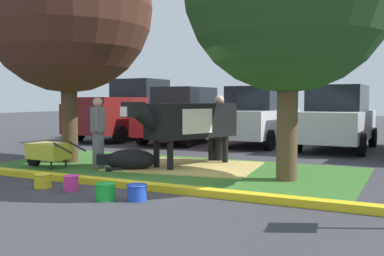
# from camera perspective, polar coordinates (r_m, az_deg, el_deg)

# --- Properties ---
(ground_plane) EXTENTS (80.00, 80.00, 0.00)m
(ground_plane) POSITION_cam_1_polar(r_m,az_deg,el_deg) (8.41, -5.33, -7.11)
(ground_plane) COLOR #38383D
(grass_island) EXTENTS (8.29, 4.08, 0.02)m
(grass_island) POSITION_cam_1_polar(r_m,az_deg,el_deg) (10.12, -2.87, -5.22)
(grass_island) COLOR #386B28
(grass_island) RESTS_ON ground
(curb_yellow) EXTENTS (9.49, 0.24, 0.12)m
(curb_yellow) POSITION_cam_1_polar(r_m,az_deg,el_deg) (8.30, -10.37, -6.88)
(curb_yellow) COLOR yellow
(curb_yellow) RESTS_ON ground
(hay_bedding) EXTENTS (3.47, 2.78, 0.04)m
(hay_bedding) POSITION_cam_1_polar(r_m,az_deg,el_deg) (10.34, -0.75, -4.94)
(hay_bedding) COLOR tan
(hay_bedding) RESTS_ON ground
(shade_tree_left) EXTENTS (4.15, 4.15, 5.88)m
(shade_tree_left) POSITION_cam_1_polar(r_m,az_deg,el_deg) (11.66, -15.65, 14.54)
(shade_tree_left) COLOR #4C3823
(shade_tree_left) RESTS_ON ground
(cow_holstein) EXTENTS (1.56, 3.01, 1.52)m
(cow_holstein) POSITION_cam_1_polar(r_m,az_deg,el_deg) (10.32, -0.43, 0.88)
(cow_holstein) COLOR black
(cow_holstein) RESTS_ON ground
(calf_lying) EXTENTS (1.29, 0.97, 0.48)m
(calf_lying) POSITION_cam_1_polar(r_m,az_deg,el_deg) (9.93, -8.05, -4.08)
(calf_lying) COLOR black
(calf_lying) RESTS_ON ground
(person_handler) EXTENTS (0.53, 0.34, 1.68)m
(person_handler) POSITION_cam_1_polar(r_m,az_deg,el_deg) (11.20, 3.51, 0.23)
(person_handler) COLOR black
(person_handler) RESTS_ON ground
(person_visitor_near) EXTENTS (0.34, 0.47, 1.62)m
(person_visitor_near) POSITION_cam_1_polar(r_m,az_deg,el_deg) (10.38, -11.96, -0.28)
(person_visitor_near) COLOR slate
(person_visitor_near) RESTS_ON ground
(wheelbarrow) EXTENTS (1.61, 0.64, 0.63)m
(wheelbarrow) POSITION_cam_1_polar(r_m,az_deg,el_deg) (10.71, -17.96, -2.87)
(wheelbarrow) COLOR gold
(wheelbarrow) RESTS_ON ground
(bucket_yellow) EXTENTS (0.32, 0.32, 0.25)m
(bucket_yellow) POSITION_cam_1_polar(r_m,az_deg,el_deg) (8.40, -18.57, -6.37)
(bucket_yellow) COLOR yellow
(bucket_yellow) RESTS_ON ground
(bucket_pink) EXTENTS (0.28, 0.28, 0.27)m
(bucket_pink) POSITION_cam_1_polar(r_m,az_deg,el_deg) (7.99, -15.24, -6.77)
(bucket_pink) COLOR #EA3893
(bucket_pink) RESTS_ON ground
(bucket_green) EXTENTS (0.33, 0.33, 0.27)m
(bucket_green) POSITION_cam_1_polar(r_m,az_deg,el_deg) (7.13, -11.01, -7.97)
(bucket_green) COLOR green
(bucket_green) RESTS_ON ground
(bucket_blue) EXTENTS (0.33, 0.33, 0.25)m
(bucket_blue) POSITION_cam_1_polar(r_m,az_deg,el_deg) (7.04, -7.07, -8.14)
(bucket_blue) COLOR blue
(bucket_blue) RESTS_ON ground
(pickup_truck_maroon) EXTENTS (2.33, 5.45, 2.42)m
(pickup_truck_maroon) POSITION_cam_1_polar(r_m,az_deg,el_deg) (18.14, -8.17, 2.17)
(pickup_truck_maroon) COLOR maroon
(pickup_truck_maroon) RESTS_ON ground
(sedan_silver) EXTENTS (2.11, 4.45, 2.02)m
(sedan_silver) POSITION_cam_1_polar(r_m,az_deg,el_deg) (16.22, -0.91, 1.58)
(sedan_silver) COLOR red
(sedan_silver) RESTS_ON ground
(hatchback_white) EXTENTS (2.11, 4.45, 2.02)m
(hatchback_white) POSITION_cam_1_polar(r_m,az_deg,el_deg) (15.60, 8.38, 1.46)
(hatchback_white) COLOR silver
(hatchback_white) RESTS_ON ground
(sedan_blue) EXTENTS (2.11, 4.45, 2.02)m
(sedan_blue) POSITION_cam_1_polar(r_m,az_deg,el_deg) (14.76, 18.15, 1.20)
(sedan_blue) COLOR silver
(sedan_blue) RESTS_ON ground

